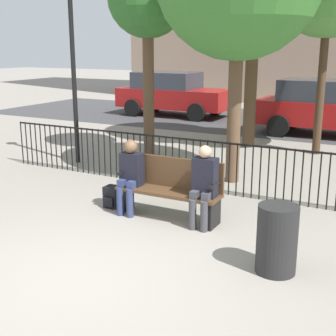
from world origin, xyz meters
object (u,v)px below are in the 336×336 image
(parked_car_0, at_px, (172,93))
(trash_bin, at_px, (277,239))
(lamp_post, at_px, (72,42))
(park_bench, at_px, (170,186))
(tree_1, at_px, (148,0))
(parked_car_1, at_px, (329,107))
(seated_person_0, at_px, (130,173))
(seated_person_1, at_px, (204,183))
(backpack, at_px, (113,197))

(parked_car_0, distance_m, trash_bin, 12.71)
(parked_car_0, bearing_deg, lamp_post, -78.96)
(lamp_post, bearing_deg, park_bench, -31.48)
(tree_1, bearing_deg, park_bench, -55.53)
(park_bench, bearing_deg, parked_car_1, 83.44)
(lamp_post, distance_m, parked_car_0, 7.85)
(seated_person_0, height_order, parked_car_0, parked_car_0)
(seated_person_1, bearing_deg, trash_bin, -34.47)
(backpack, bearing_deg, seated_person_0, -12.53)
(park_bench, relative_size, parked_car_0, 0.39)
(park_bench, distance_m, parked_car_1, 8.21)
(tree_1, relative_size, lamp_post, 1.12)
(seated_person_0, relative_size, lamp_post, 0.29)
(seated_person_1, relative_size, parked_car_1, 0.29)
(lamp_post, bearing_deg, parked_car_0, 101.04)
(parked_car_1, height_order, trash_bin, parked_car_1)
(backpack, distance_m, parked_car_1, 8.45)
(seated_person_0, xyz_separation_m, parked_car_0, (-4.32, 9.77, 0.19))
(seated_person_1, relative_size, parked_car_0, 0.29)
(seated_person_0, distance_m, backpack, 0.64)
(lamp_post, height_order, parked_car_0, lamp_post)
(backpack, distance_m, lamp_post, 4.10)
(parked_car_1, xyz_separation_m, trash_bin, (0.99, -9.18, -0.43))
(parked_car_0, bearing_deg, trash_bin, -57.19)
(lamp_post, relative_size, trash_bin, 4.96)
(parked_car_1, distance_m, trash_bin, 9.25)
(tree_1, height_order, lamp_post, tree_1)
(trash_bin, bearing_deg, seated_person_0, 160.56)
(park_bench, xyz_separation_m, seated_person_1, (0.60, -0.13, 0.18))
(backpack, bearing_deg, parked_car_1, 76.39)
(seated_person_0, height_order, lamp_post, lamp_post)
(backpack, height_order, trash_bin, trash_bin)
(park_bench, height_order, parked_car_0, parked_car_0)
(seated_person_0, distance_m, parked_car_1, 8.43)
(seated_person_0, relative_size, seated_person_1, 0.97)
(seated_person_1, distance_m, parked_car_0, 11.24)
(backpack, distance_m, parked_car_0, 10.46)
(tree_1, relative_size, parked_car_0, 1.08)
(park_bench, xyz_separation_m, parked_car_1, (0.94, 8.15, 0.35))
(seated_person_1, height_order, trash_bin, seated_person_1)
(trash_bin, bearing_deg, parked_car_0, 122.81)
(seated_person_1, bearing_deg, seated_person_0, -179.89)
(parked_car_0, height_order, parked_car_1, same)
(seated_person_1, bearing_deg, park_bench, 168.10)
(tree_1, bearing_deg, parked_car_1, 54.07)
(trash_bin, bearing_deg, park_bench, 151.76)
(seated_person_0, xyz_separation_m, parked_car_1, (1.58, 8.28, 0.19))
(backpack, height_order, parked_car_1, parked_car_1)
(backpack, xyz_separation_m, lamp_post, (-2.45, 2.18, 2.46))
(backpack, distance_m, tree_1, 5.10)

